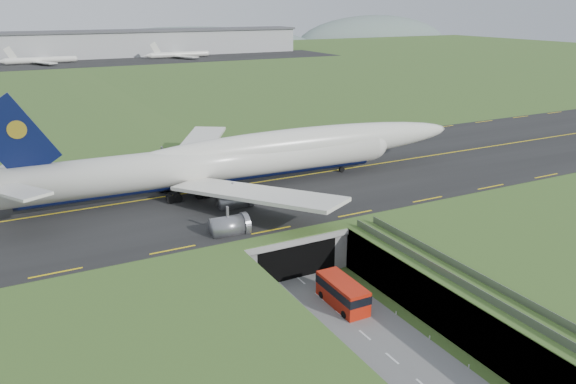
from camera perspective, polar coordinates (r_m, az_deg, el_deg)
ground at (r=72.13m, az=4.08°, el=-11.39°), size 900.00×900.00×0.00m
airfield_deck at (r=70.68m, az=4.13°, el=-9.28°), size 800.00×800.00×6.00m
trench_road at (r=66.77m, az=7.55°, el=-14.09°), size 12.00×75.00×0.20m
taxiway at (r=96.85m, az=-6.12°, el=0.48°), size 800.00×44.00×0.18m
tunnel_portal at (r=83.79m, az=-1.88°, el=-4.37°), size 17.00×22.30×6.00m
guideway at (r=63.64m, az=22.31°, el=-11.74°), size 3.00×53.00×7.05m
jumbo_jet at (r=95.77m, az=-4.45°, el=3.44°), size 87.17×57.33×18.98m
shuttle_tram at (r=71.18m, az=5.56°, el=-10.19°), size 3.25×8.22×3.32m
cargo_terminal at (r=354.54m, az=-22.93°, el=13.56°), size 320.00×67.00×15.60m
distant_hills at (r=494.29m, az=-16.65°, el=13.13°), size 700.00×91.00×60.00m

